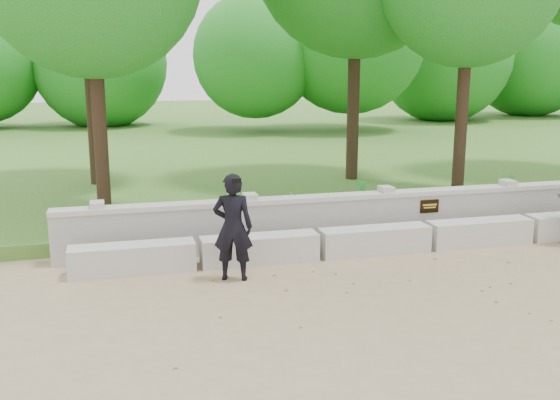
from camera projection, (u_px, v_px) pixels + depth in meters
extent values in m
plane|color=#967D5C|center=(490.00, 285.00, 9.05)|extent=(80.00, 80.00, 0.00)
cube|color=#366022|center=(266.00, 151.00, 22.26)|extent=(40.00, 22.00, 0.25)
cube|color=beige|center=(133.00, 259.00, 9.56)|extent=(1.90, 0.45, 0.45)
cube|color=beige|center=(260.00, 249.00, 10.05)|extent=(1.90, 0.45, 0.45)
cube|color=beige|center=(375.00, 240.00, 10.55)|extent=(1.90, 0.45, 0.45)
cube|color=beige|center=(479.00, 232.00, 11.05)|extent=(1.90, 0.45, 0.45)
cube|color=#B3B1A9|center=(410.00, 217.00, 11.43)|extent=(12.50, 0.25, 0.82)
cube|color=beige|center=(411.00, 193.00, 11.33)|extent=(12.50, 0.35, 0.08)
cube|color=black|center=(429.00, 206.00, 11.32)|extent=(0.36, 0.02, 0.24)
imported|color=black|center=(233.00, 227.00, 9.14)|extent=(0.67, 0.54, 1.61)
cube|color=black|center=(236.00, 181.00, 8.68)|extent=(0.14, 0.06, 0.07)
cylinder|color=#382619|center=(92.00, 99.00, 15.07)|extent=(0.28, 0.28, 4.17)
cylinder|color=#382619|center=(99.00, 118.00, 11.53)|extent=(0.26, 0.26, 3.83)
cylinder|color=#382619|center=(354.00, 90.00, 15.71)|extent=(0.31, 0.31, 4.55)
cylinder|color=#382619|center=(462.00, 107.00, 13.62)|extent=(0.27, 0.27, 3.97)
imported|color=green|center=(295.00, 208.00, 11.56)|extent=(0.36, 0.37, 0.59)
imported|color=green|center=(362.00, 193.00, 13.02)|extent=(0.37, 0.38, 0.53)
imported|color=green|center=(518.00, 192.00, 12.74)|extent=(0.69, 0.63, 0.67)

